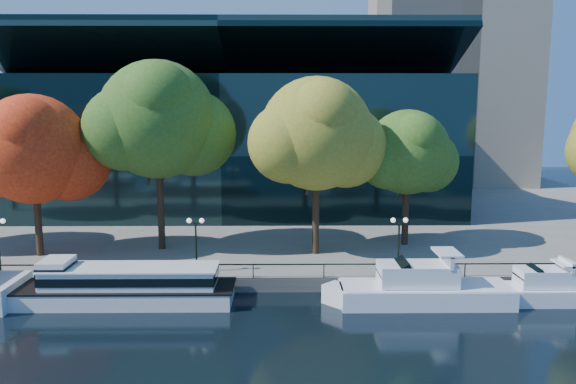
{
  "coord_description": "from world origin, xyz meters",
  "views": [
    {
      "loc": [
        2.08,
        -34.95,
        13.24
      ],
      "look_at": [
        2.51,
        8.0,
        6.36
      ],
      "focal_mm": 35.0,
      "sensor_mm": 36.0,
      "label": 1
    }
  ],
  "objects_px": {
    "lamp_1": "(196,232)",
    "lamp_2": "(399,232)",
    "cruiser_far": "(544,289)",
    "tour_boat": "(118,285)",
    "tree_1": "(35,151)",
    "tree_4": "(409,154)",
    "tree_3": "(319,136)",
    "tree_2": "(160,122)",
    "cruiser_near": "(418,288)"
  },
  "relations": [
    {
      "from": "tree_2",
      "to": "tree_3",
      "type": "distance_m",
      "value": 13.03
    },
    {
      "from": "tree_1",
      "to": "lamp_1",
      "type": "relative_size",
      "value": 3.21
    },
    {
      "from": "tour_boat",
      "to": "tree_4",
      "type": "height_order",
      "value": "tree_4"
    },
    {
      "from": "tree_1",
      "to": "lamp_2",
      "type": "height_order",
      "value": "tree_1"
    },
    {
      "from": "cruiser_near",
      "to": "tree_3",
      "type": "xyz_separation_m",
      "value": [
        -6.04,
        9.05,
        9.46
      ]
    },
    {
      "from": "tree_3",
      "to": "tree_4",
      "type": "bearing_deg",
      "value": 20.39
    },
    {
      "from": "tree_3",
      "to": "lamp_2",
      "type": "distance_m",
      "value": 10.0
    },
    {
      "from": "tree_3",
      "to": "tour_boat",
      "type": "bearing_deg",
      "value": -147.9
    },
    {
      "from": "tree_2",
      "to": "lamp_2",
      "type": "height_order",
      "value": "tree_2"
    },
    {
      "from": "tree_3",
      "to": "tree_4",
      "type": "height_order",
      "value": "tree_3"
    },
    {
      "from": "cruiser_near",
      "to": "lamp_2",
      "type": "height_order",
      "value": "lamp_2"
    },
    {
      "from": "cruiser_far",
      "to": "tree_1",
      "type": "bearing_deg",
      "value": 167.1
    },
    {
      "from": "cruiser_far",
      "to": "lamp_1",
      "type": "xyz_separation_m",
      "value": [
        -23.74,
        3.7,
        3.04
      ]
    },
    {
      "from": "tree_1",
      "to": "tree_2",
      "type": "bearing_deg",
      "value": 11.67
    },
    {
      "from": "tree_2",
      "to": "lamp_2",
      "type": "relative_size",
      "value": 3.89
    },
    {
      "from": "tree_2",
      "to": "tree_3",
      "type": "height_order",
      "value": "tree_2"
    },
    {
      "from": "tour_boat",
      "to": "cruiser_near",
      "type": "distance_m",
      "value": 19.88
    },
    {
      "from": "cruiser_near",
      "to": "tree_4",
      "type": "bearing_deg",
      "value": 81.13
    },
    {
      "from": "cruiser_far",
      "to": "lamp_1",
      "type": "bearing_deg",
      "value": 171.15
    },
    {
      "from": "tour_boat",
      "to": "tree_1",
      "type": "xyz_separation_m",
      "value": [
        -8.51,
        8.37,
        8.12
      ]
    },
    {
      "from": "tree_1",
      "to": "tree_4",
      "type": "relative_size",
      "value": 1.11
    },
    {
      "from": "cruiser_far",
      "to": "tree_2",
      "type": "distance_m",
      "value": 31.29
    },
    {
      "from": "tree_4",
      "to": "lamp_1",
      "type": "height_order",
      "value": "tree_4"
    },
    {
      "from": "tree_4",
      "to": "lamp_2",
      "type": "height_order",
      "value": "tree_4"
    },
    {
      "from": "lamp_1",
      "to": "cruiser_far",
      "type": "bearing_deg",
      "value": -8.85
    },
    {
      "from": "cruiser_near",
      "to": "lamp_2",
      "type": "relative_size",
      "value": 3.09
    },
    {
      "from": "tour_boat",
      "to": "cruiser_near",
      "type": "height_order",
      "value": "cruiser_near"
    },
    {
      "from": "tree_2",
      "to": "tour_boat",
      "type": "bearing_deg",
      "value": -95.28
    },
    {
      "from": "tree_4",
      "to": "lamp_2",
      "type": "distance_m",
      "value": 9.7
    },
    {
      "from": "tour_boat",
      "to": "tree_1",
      "type": "distance_m",
      "value": 14.44
    },
    {
      "from": "cruiser_far",
      "to": "lamp_1",
      "type": "height_order",
      "value": "lamp_1"
    },
    {
      "from": "cruiser_far",
      "to": "tree_4",
      "type": "relative_size",
      "value": 0.78
    },
    {
      "from": "tour_boat",
      "to": "tree_3",
      "type": "xyz_separation_m",
      "value": [
        13.84,
        8.68,
        9.29
      ]
    },
    {
      "from": "cruiser_near",
      "to": "tree_2",
      "type": "height_order",
      "value": "tree_2"
    },
    {
      "from": "tour_boat",
      "to": "cruiser_far",
      "type": "height_order",
      "value": "tour_boat"
    },
    {
      "from": "lamp_1",
      "to": "lamp_2",
      "type": "distance_m",
      "value": 14.68
    },
    {
      "from": "cruiser_far",
      "to": "lamp_2",
      "type": "height_order",
      "value": "lamp_2"
    },
    {
      "from": "tree_2",
      "to": "tree_1",
      "type": "bearing_deg",
      "value": -168.33
    },
    {
      "from": "tour_boat",
      "to": "tree_1",
      "type": "relative_size",
      "value": 1.24
    },
    {
      "from": "cruiser_near",
      "to": "tree_2",
      "type": "distance_m",
      "value": 24.15
    },
    {
      "from": "tour_boat",
      "to": "tree_4",
      "type": "xyz_separation_m",
      "value": [
        21.75,
        11.62,
        7.6
      ]
    },
    {
      "from": "tree_1",
      "to": "tree_3",
      "type": "xyz_separation_m",
      "value": [
        22.35,
        0.31,
        1.17
      ]
    },
    {
      "from": "tree_2",
      "to": "lamp_1",
      "type": "height_order",
      "value": "tree_2"
    },
    {
      "from": "cruiser_near",
      "to": "tree_2",
      "type": "relative_size",
      "value": 0.79
    },
    {
      "from": "cruiser_far",
      "to": "tree_3",
      "type": "distance_m",
      "value": 19.58
    },
    {
      "from": "tour_boat",
      "to": "lamp_1",
      "type": "distance_m",
      "value": 6.5
    },
    {
      "from": "cruiser_far",
      "to": "tree_3",
      "type": "bearing_deg",
      "value": 149.01
    },
    {
      "from": "tour_boat",
      "to": "tree_2",
      "type": "relative_size",
      "value": 1.02
    },
    {
      "from": "tree_1",
      "to": "tree_3",
      "type": "height_order",
      "value": "tree_3"
    },
    {
      "from": "cruiser_far",
      "to": "cruiser_near",
      "type": "bearing_deg",
      "value": -178.15
    }
  ]
}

